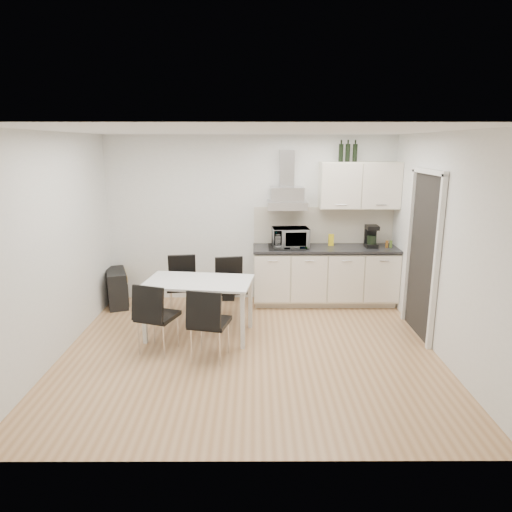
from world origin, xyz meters
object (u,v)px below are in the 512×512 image
at_px(kitchenette, 327,252).
at_px(chair_far_left, 182,287).
at_px(chair_near_left, 158,317).
at_px(chair_near_right, 210,323).
at_px(guitar_amp, 117,288).
at_px(dining_table, 199,287).
at_px(floor_speaker, 228,290).
at_px(chair_far_right, 231,290).

xyz_separation_m(kitchenette, chair_far_left, (-2.18, -0.56, -0.39)).
bearing_deg(chair_far_left, chair_near_left, 76.82).
height_order(chair_near_right, guitar_amp, chair_near_right).
distance_m(dining_table, chair_far_left, 0.80).
bearing_deg(chair_far_left, floor_speaker, -138.19).
height_order(chair_far_left, chair_far_right, same).
xyz_separation_m(kitchenette, chair_near_left, (-2.29, -1.73, -0.39)).
height_order(kitchenette, chair_near_right, kitchenette).
bearing_deg(floor_speaker, chair_far_left, -129.97).
bearing_deg(floor_speaker, chair_far_right, -83.54).
bearing_deg(chair_near_right, chair_far_right, 94.91).
xyz_separation_m(chair_far_left, chair_near_left, (-0.12, -1.17, 0.00)).
relative_size(chair_far_left, guitar_amp, 1.22).
bearing_deg(dining_table, chair_near_right, -65.95).
distance_m(kitchenette, chair_far_left, 2.28).
distance_m(chair_near_left, guitar_amp, 1.92).
bearing_deg(floor_speaker, kitchenette, -5.37).
bearing_deg(chair_far_right, guitar_amp, -28.50).
xyz_separation_m(chair_far_right, chair_near_left, (-0.82, -1.05, 0.00)).
distance_m(dining_table, chair_near_left, 0.69).
bearing_deg(chair_far_right, chair_near_right, 71.48).
bearing_deg(chair_far_right, floor_speaker, -94.58).
distance_m(chair_near_right, floor_speaker, 2.12).
distance_m(chair_near_left, floor_speaker, 2.05).
distance_m(dining_table, floor_speaker, 1.53).
distance_m(dining_table, chair_far_right, 0.72).
relative_size(kitchenette, floor_speaker, 7.85).
xyz_separation_m(dining_table, chair_near_right, (0.20, -0.68, -0.22)).
distance_m(chair_near_left, chair_near_right, 0.68).
bearing_deg(chair_near_right, chair_near_left, 175.61).
distance_m(chair_far_left, chair_near_left, 1.17).
distance_m(guitar_amp, floor_speaker, 1.75).
distance_m(chair_far_right, chair_near_right, 1.26).
bearing_deg(kitchenette, chair_far_right, -155.16).
xyz_separation_m(dining_table, chair_far_left, (-0.33, 0.69, -0.22)).
height_order(chair_near_right, floor_speaker, chair_near_right).
bearing_deg(guitar_amp, floor_speaker, -11.95).
distance_m(chair_far_left, floor_speaker, 1.00).
bearing_deg(kitchenette, guitar_amp, -178.52).
relative_size(kitchenette, chair_far_right, 2.86).
relative_size(guitar_amp, floor_speaker, 2.25).
height_order(chair_far_left, guitar_amp, chair_far_left).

